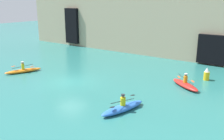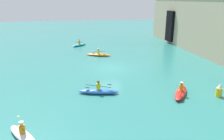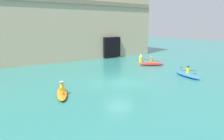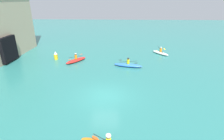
% 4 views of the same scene
% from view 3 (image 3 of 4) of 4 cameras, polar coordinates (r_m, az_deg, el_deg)
% --- Properties ---
extents(ground_plane, '(120.00, 120.00, 0.00)m').
position_cam_3_polar(ground_plane, '(20.59, 1.77, -3.22)').
color(ground_plane, '#28706B').
extents(cliff_bluff, '(38.19, 8.00, 14.74)m').
position_cam_3_polar(cliff_bluff, '(34.61, -19.47, 14.44)').
color(cliff_bluff, tan).
rests_on(cliff_bluff, ground).
extents(kayak_red, '(3.17, 2.60, 1.17)m').
position_cam_3_polar(kayak_red, '(29.52, 10.20, 1.63)').
color(kayak_red, red).
rests_on(kayak_red, ground).
extents(kayak_orange, '(2.00, 3.57, 1.11)m').
position_cam_3_polar(kayak_orange, '(17.20, -12.93, -5.81)').
color(kayak_orange, orange).
rests_on(kayak_orange, ground).
extents(kayak_blue, '(1.55, 3.60, 1.15)m').
position_cam_3_polar(kayak_blue, '(23.93, 19.12, -1.16)').
color(kayak_blue, blue).
rests_on(kayak_blue, ground).
extents(marker_buoy, '(0.50, 0.50, 1.16)m').
position_cam_3_polar(marker_buoy, '(32.21, 7.51, 3.08)').
color(marker_buoy, yellow).
rests_on(marker_buoy, ground).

